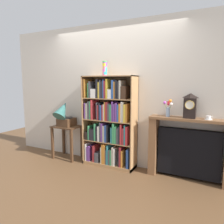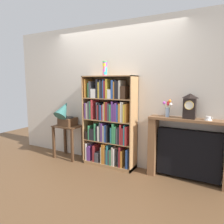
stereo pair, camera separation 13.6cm
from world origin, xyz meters
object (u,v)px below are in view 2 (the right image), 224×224
Objects in this scene: bookshelf at (109,124)px; teacup_with_saucer at (208,118)px; fireplace_mantel at (188,150)px; gramophone at (65,114)px; cup_stack at (105,69)px; flower_vase at (168,108)px; mantel_clock at (190,106)px; side_table_left at (68,134)px.

bookshelf reaches higher than teacup_with_saucer.
fireplace_mantel is at bearing 175.11° from teacup_with_saucer.
fireplace_mantel is at bearing 4.19° from gramophone.
cup_stack reaches higher than flower_vase.
fireplace_mantel is (1.38, 0.07, -0.30)m from bookshelf.
gramophone is 2.33m from mantel_clock.
teacup_with_saucer is at bearing 1.80° from bookshelf.
mantel_clock is at bearing 0.19° from flower_vase.
flower_vase is (1.04, 0.05, 0.35)m from bookshelf.
cup_stack is 0.20× the size of fireplace_mantel.
cup_stack is 0.45× the size of gramophone.
mantel_clock is at bearing 2.37° from cup_stack.
gramophone is 2.00m from flower_vase.
bookshelf is at bearing 1.68° from side_table_left.
bookshelf is at bearing -177.38° from flower_vase.
mantel_clock reaches higher than teacup_with_saucer.
side_table_left is 1.19× the size of gramophone.
flower_vase is (-0.33, -0.00, -0.05)m from mantel_clock.
mantel_clock is 1.36× the size of flower_vase.
gramophone is (-0.87, -0.09, -0.87)m from cup_stack.
cup_stack reaches higher than gramophone.
mantel_clock is 0.31m from teacup_with_saucer.
cup_stack is 1.56m from mantel_clock.
fireplace_mantel is (1.45, 0.08, -1.29)m from cup_stack.
fireplace_mantel is at bearing 2.48° from side_table_left.
teacup_with_saucer is at bearing 1.75° from side_table_left.
side_table_left is 2.32m from fireplace_mantel.
gramophone is at bearing -174.13° from bookshelf.
mantel_clock reaches higher than gramophone.
bookshelf is at bearing -176.97° from fireplace_mantel.
bookshelf is 0.99m from cup_stack.
gramophone is at bearing -176.39° from mantel_clock.
flower_vase is (1.98, 0.08, 0.65)m from side_table_left.
fireplace_mantel is 0.73m from flower_vase.
teacup_with_saucer is (2.57, 0.08, 0.53)m from side_table_left.
fireplace_mantel is at bearing 66.34° from mantel_clock.
bookshelf is 5.90× the size of flower_vase.
side_table_left is 0.43m from gramophone.
fireplace_mantel is at bearing 3.30° from cup_stack.
teacup_with_saucer is at bearing 3.30° from gramophone.
gramophone is at bearing -176.70° from teacup_with_saucer.
mantel_clock reaches higher than flower_vase.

